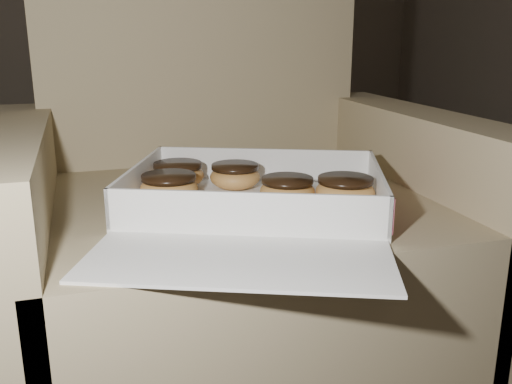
{
  "coord_description": "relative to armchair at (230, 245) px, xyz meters",
  "views": [
    {
      "loc": [
        -0.13,
        -1.31,
        0.74
      ],
      "look_at": [
        0.15,
        -0.37,
        0.46
      ],
      "focal_mm": 40.0,
      "sensor_mm": 36.0,
      "label": 1
    }
  ],
  "objects": [
    {
      "name": "crumb_d",
      "position": [
        -0.01,
        -0.24,
        0.14
      ],
      "size": [
        0.01,
        0.01,
        0.0
      ],
      "primitive_type": "ellipsoid",
      "color": "black",
      "rests_on": "bakery_box"
    },
    {
      "name": "floor",
      "position": [
        -0.14,
        0.22,
        -0.3
      ],
      "size": [
        4.5,
        4.5,
        0.0
      ],
      "primitive_type": "plane",
      "color": "black",
      "rests_on": "ground"
    },
    {
      "name": "donut_a",
      "position": [
        -0.11,
        -0.01,
        0.16
      ],
      "size": [
        0.1,
        0.1,
        0.05
      ],
      "color": "#DB9C4C",
      "rests_on": "bakery_box"
    },
    {
      "name": "donut_b",
      "position": [
        -0.14,
        -0.1,
        0.16
      ],
      "size": [
        0.1,
        0.1,
        0.05
      ],
      "color": "#DB9C4C",
      "rests_on": "bakery_box"
    },
    {
      "name": "donut_d",
      "position": [
        0.16,
        -0.21,
        0.16
      ],
      "size": [
        0.1,
        0.1,
        0.05
      ],
      "color": "#DB9C4C",
      "rests_on": "bakery_box"
    },
    {
      "name": "bakery_box",
      "position": [
        -0.0,
        -0.19,
        0.14
      ],
      "size": [
        0.6,
        0.64,
        0.07
      ],
      "rotation": [
        0.0,
        0.0,
        -0.39
      ],
      "color": "white",
      "rests_on": "armchair"
    },
    {
      "name": "armchair",
      "position": [
        0.0,
        0.0,
        0.0
      ],
      "size": [
        0.93,
        0.78,
        0.97
      ],
      "color": "tan",
      "rests_on": "floor"
    },
    {
      "name": "donut_c",
      "position": [
        0.06,
        -0.17,
        0.16
      ],
      "size": [
        0.1,
        0.1,
        0.05
      ],
      "color": "#DB9C4C",
      "rests_on": "bakery_box"
    },
    {
      "name": "crumb_a",
      "position": [
        0.01,
        -0.3,
        0.14
      ],
      "size": [
        0.01,
        0.01,
        0.0
      ],
      "primitive_type": "ellipsoid",
      "color": "black",
      "rests_on": "bakery_box"
    },
    {
      "name": "crumb_e",
      "position": [
        -0.14,
        -0.24,
        0.14
      ],
      "size": [
        0.01,
        0.01,
        0.0
      ],
      "primitive_type": "ellipsoid",
      "color": "black",
      "rests_on": "bakery_box"
    },
    {
      "name": "crumb_b",
      "position": [
        -0.21,
        -0.16,
        0.14
      ],
      "size": [
        0.01,
        0.01,
        0.0
      ],
      "primitive_type": "ellipsoid",
      "color": "black",
      "rests_on": "bakery_box"
    },
    {
      "name": "donut_e",
      "position": [
        -0.0,
        -0.05,
        0.16
      ],
      "size": [
        0.1,
        0.1,
        0.05
      ],
      "color": "#DB9C4C",
      "rests_on": "bakery_box"
    },
    {
      "name": "crumb_c",
      "position": [
        0.14,
        -0.36,
        0.14
      ],
      "size": [
        0.01,
        0.01,
        0.0
      ],
      "primitive_type": "ellipsoid",
      "color": "black",
      "rests_on": "bakery_box"
    }
  ]
}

